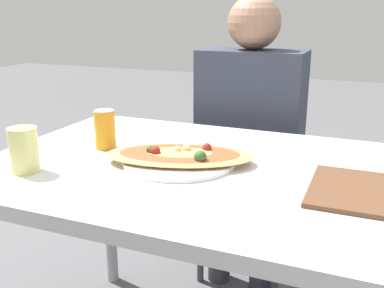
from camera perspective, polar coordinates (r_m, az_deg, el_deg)
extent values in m
cube|color=silver|center=(1.30, 1.57, -3.52)|extent=(1.28, 0.87, 0.04)
cylinder|color=#99999E|center=(2.01, -10.48, -7.95)|extent=(0.05, 0.05, 0.72)
cube|color=#4C4C4C|center=(2.04, 7.34, -5.13)|extent=(0.40, 0.40, 0.04)
cube|color=#4C4C4C|center=(2.14, 8.88, 2.28)|extent=(0.38, 0.03, 0.42)
cylinder|color=#38383D|center=(1.96, 10.66, -13.72)|extent=(0.03, 0.03, 0.42)
cylinder|color=#38383D|center=(2.04, 1.08, -12.09)|extent=(0.03, 0.03, 0.42)
cylinder|color=#38383D|center=(2.25, 12.51, -9.54)|extent=(0.03, 0.03, 0.42)
cylinder|color=#38383D|center=(2.33, 4.17, -8.31)|extent=(0.03, 0.03, 0.42)
cylinder|color=#2D2D38|center=(2.00, 8.92, -12.22)|extent=(0.10, 0.10, 0.46)
cylinder|color=#2D2D38|center=(2.05, 3.54, -11.33)|extent=(0.10, 0.10, 0.46)
cube|color=#333847|center=(1.92, 7.44, 3.14)|extent=(0.43, 0.23, 0.58)
sphere|color=#997056|center=(1.87, 7.91, 15.05)|extent=(0.21, 0.21, 0.21)
cylinder|color=white|center=(1.31, -1.62, -2.12)|extent=(0.33, 0.33, 0.01)
ellipsoid|color=tan|center=(1.30, -1.63, -1.42)|extent=(0.48, 0.34, 0.02)
ellipsoid|color=#C14C28|center=(1.30, -1.63, -1.17)|extent=(0.39, 0.28, 0.01)
sphere|color=#335928|center=(1.31, -5.24, -0.73)|extent=(0.03, 0.03, 0.03)
sphere|color=beige|center=(1.32, -0.67, -0.57)|extent=(0.03, 0.03, 0.03)
sphere|color=maroon|center=(1.30, -4.68, -0.88)|extent=(0.03, 0.03, 0.03)
sphere|color=#335928|center=(1.24, 1.05, -1.63)|extent=(0.04, 0.04, 0.04)
sphere|color=beige|center=(1.31, -1.92, -0.76)|extent=(0.02, 0.02, 0.02)
sphere|color=maroon|center=(1.33, 1.91, -0.46)|extent=(0.03, 0.03, 0.03)
cylinder|color=orange|center=(1.46, -10.99, 1.78)|extent=(0.07, 0.07, 0.12)
cylinder|color=silver|center=(1.44, -11.13, 4.17)|extent=(0.06, 0.06, 0.00)
cylinder|color=#E0DB7F|center=(1.31, -20.56, -0.70)|extent=(0.08, 0.08, 0.12)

